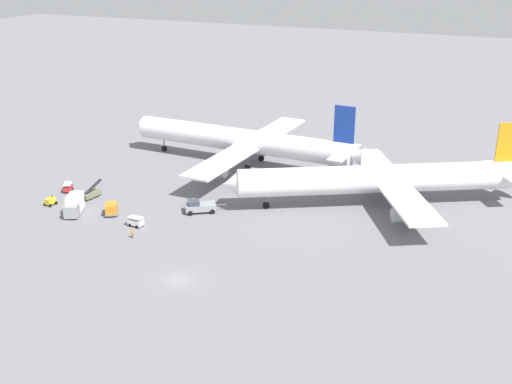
{
  "coord_description": "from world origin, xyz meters",
  "views": [
    {
      "loc": [
        43.45,
        -68.8,
        45.68
      ],
      "look_at": [
        -0.05,
        27.72,
        4.0
      ],
      "focal_mm": 43.65,
      "sensor_mm": 36.0,
      "label": 1
    }
  ],
  "objects_px": {
    "gse_baggage_cart_trailing": "(68,187)",
    "gse_catering_truck_tall": "(74,205)",
    "gse_container_dolly_flat": "(111,209)",
    "gse_belt_loader_portside": "(91,194)",
    "airliner_at_gate_left": "(243,141)",
    "ground_crew_wing_walker_right": "(132,234)",
    "gse_baggage_cart_near_cluster": "(136,222)",
    "pushback_tug": "(199,206)",
    "airliner_being_pushed": "(380,179)",
    "gse_gpu_cart_small": "(50,201)"
  },
  "relations": [
    {
      "from": "airliner_at_gate_left",
      "to": "gse_container_dolly_flat",
      "type": "xyz_separation_m",
      "value": [
        -9.46,
        -36.12,
        -4.22
      ]
    },
    {
      "from": "gse_belt_loader_portside",
      "to": "airliner_at_gate_left",
      "type": "bearing_deg",
      "value": 59.61
    },
    {
      "from": "gse_baggage_cart_trailing",
      "to": "ground_crew_wing_walker_right",
      "type": "bearing_deg",
      "value": -27.64
    },
    {
      "from": "pushback_tug",
      "to": "gse_gpu_cart_small",
      "type": "height_order",
      "value": "pushback_tug"
    },
    {
      "from": "pushback_tug",
      "to": "gse_baggage_cart_near_cluster",
      "type": "relative_size",
      "value": 2.87
    },
    {
      "from": "gse_baggage_cart_trailing",
      "to": "gse_gpu_cart_small",
      "type": "height_order",
      "value": "gse_gpu_cart_small"
    },
    {
      "from": "airliner_being_pushed",
      "to": "gse_catering_truck_tall",
      "type": "relative_size",
      "value": 8.37
    },
    {
      "from": "gse_baggage_cart_near_cluster",
      "to": "gse_gpu_cart_small",
      "type": "xyz_separation_m",
      "value": [
        -20.36,
        1.39,
        -0.07
      ]
    },
    {
      "from": "gse_belt_loader_portside",
      "to": "gse_catering_truck_tall",
      "type": "relative_size",
      "value": 0.8
    },
    {
      "from": "airliner_being_pushed",
      "to": "gse_baggage_cart_near_cluster",
      "type": "xyz_separation_m",
      "value": [
        -36.51,
        -27.4,
        -4.25
      ]
    },
    {
      "from": "gse_container_dolly_flat",
      "to": "gse_belt_loader_portside",
      "type": "bearing_deg",
      "value": 149.37
    },
    {
      "from": "gse_baggage_cart_near_cluster",
      "to": "ground_crew_wing_walker_right",
      "type": "height_order",
      "value": "gse_baggage_cart_near_cluster"
    },
    {
      "from": "airliner_being_pushed",
      "to": "gse_baggage_cart_trailing",
      "type": "bearing_deg",
      "value": -162.02
    },
    {
      "from": "airliner_at_gate_left",
      "to": "gse_container_dolly_flat",
      "type": "distance_m",
      "value": 37.58
    },
    {
      "from": "airliner_being_pushed",
      "to": "gse_catering_truck_tall",
      "type": "bearing_deg",
      "value": -151.15
    },
    {
      "from": "gse_belt_loader_portside",
      "to": "ground_crew_wing_walker_right",
      "type": "relative_size",
      "value": 3.19
    },
    {
      "from": "airliner_being_pushed",
      "to": "gse_belt_loader_portside",
      "type": "height_order",
      "value": "airliner_being_pushed"
    },
    {
      "from": "gse_container_dolly_flat",
      "to": "gse_belt_loader_portside",
      "type": "xyz_separation_m",
      "value": [
        -8.7,
        5.15,
        -0.35
      ]
    },
    {
      "from": "gse_container_dolly_flat",
      "to": "gse_gpu_cart_small",
      "type": "height_order",
      "value": "gse_container_dolly_flat"
    },
    {
      "from": "gse_container_dolly_flat",
      "to": "gse_baggage_cart_near_cluster",
      "type": "xyz_separation_m",
      "value": [
        6.95,
        -2.42,
        -0.31
      ]
    },
    {
      "from": "airliner_at_gate_left",
      "to": "pushback_tug",
      "type": "relative_size",
      "value": 7.09
    },
    {
      "from": "airliner_being_pushed",
      "to": "ground_crew_wing_walker_right",
      "type": "relative_size",
      "value": 33.35
    },
    {
      "from": "airliner_being_pushed",
      "to": "gse_container_dolly_flat",
      "type": "distance_m",
      "value": 50.29
    },
    {
      "from": "gse_baggage_cart_trailing",
      "to": "gse_catering_truck_tall",
      "type": "bearing_deg",
      "value": -44.47
    },
    {
      "from": "gse_baggage_cart_trailing",
      "to": "ground_crew_wing_walker_right",
      "type": "relative_size",
      "value": 1.99
    },
    {
      "from": "gse_container_dolly_flat",
      "to": "ground_crew_wing_walker_right",
      "type": "distance_m",
      "value": 11.41
    },
    {
      "from": "airliner_at_gate_left",
      "to": "gse_catering_truck_tall",
      "type": "distance_m",
      "value": 41.92
    },
    {
      "from": "gse_baggage_cart_trailing",
      "to": "airliner_being_pushed",
      "type": "bearing_deg",
      "value": 17.98
    },
    {
      "from": "gse_baggage_cart_trailing",
      "to": "ground_crew_wing_walker_right",
      "type": "xyz_separation_m",
      "value": [
        24.27,
        -12.71,
        -0.04
      ]
    },
    {
      "from": "ground_crew_wing_walker_right",
      "to": "gse_container_dolly_flat",
      "type": "bearing_deg",
      "value": 143.88
    },
    {
      "from": "gse_baggage_cart_trailing",
      "to": "gse_catering_truck_tall",
      "type": "xyz_separation_m",
      "value": [
        8.65,
        -8.49,
        0.9
      ]
    },
    {
      "from": "pushback_tug",
      "to": "gse_baggage_cart_trailing",
      "type": "height_order",
      "value": "pushback_tug"
    },
    {
      "from": "gse_container_dolly_flat",
      "to": "gse_baggage_cart_near_cluster",
      "type": "bearing_deg",
      "value": -19.2
    },
    {
      "from": "airliner_at_gate_left",
      "to": "gse_catering_truck_tall",
      "type": "bearing_deg",
      "value": -112.34
    },
    {
      "from": "airliner_at_gate_left",
      "to": "gse_gpu_cart_small",
      "type": "height_order",
      "value": "airliner_at_gate_left"
    },
    {
      "from": "gse_catering_truck_tall",
      "to": "gse_gpu_cart_small",
      "type": "distance_m",
      "value": 7.21
    },
    {
      "from": "airliner_being_pushed",
      "to": "gse_belt_loader_portside",
      "type": "xyz_separation_m",
      "value": [
        -52.17,
        -19.83,
        -4.29
      ]
    },
    {
      "from": "airliner_being_pushed",
      "to": "gse_baggage_cart_near_cluster",
      "type": "bearing_deg",
      "value": -143.11
    },
    {
      "from": "gse_container_dolly_flat",
      "to": "gse_baggage_cart_trailing",
      "type": "relative_size",
      "value": 1.23
    },
    {
      "from": "airliner_being_pushed",
      "to": "gse_container_dolly_flat",
      "type": "bearing_deg",
      "value": -150.11
    },
    {
      "from": "gse_catering_truck_tall",
      "to": "gse_gpu_cart_small",
      "type": "xyz_separation_m",
      "value": [
        -6.99,
        1.47,
        -0.96
      ]
    },
    {
      "from": "pushback_tug",
      "to": "gse_baggage_cart_near_cluster",
      "type": "distance_m",
      "value": 12.38
    },
    {
      "from": "gse_baggage_cart_trailing",
      "to": "ground_crew_wing_walker_right",
      "type": "height_order",
      "value": "gse_baggage_cart_trailing"
    },
    {
      "from": "gse_belt_loader_portside",
      "to": "gse_baggage_cart_near_cluster",
      "type": "height_order",
      "value": "gse_belt_loader_portside"
    },
    {
      "from": "gse_container_dolly_flat",
      "to": "ground_crew_wing_walker_right",
      "type": "relative_size",
      "value": 2.45
    },
    {
      "from": "ground_crew_wing_walker_right",
      "to": "gse_belt_loader_portside",
      "type": "bearing_deg",
      "value": 146.46
    },
    {
      "from": "gse_baggage_cart_trailing",
      "to": "gse_gpu_cart_small",
      "type": "xyz_separation_m",
      "value": [
        1.66,
        -7.02,
        -0.07
      ]
    },
    {
      "from": "gse_belt_loader_portside",
      "to": "gse_baggage_cart_near_cluster",
      "type": "bearing_deg",
      "value": -25.81
    },
    {
      "from": "gse_gpu_cart_small",
      "to": "ground_crew_wing_walker_right",
      "type": "height_order",
      "value": "gse_gpu_cart_small"
    },
    {
      "from": "airliner_at_gate_left",
      "to": "ground_crew_wing_walker_right",
      "type": "bearing_deg",
      "value": -90.33
    }
  ]
}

